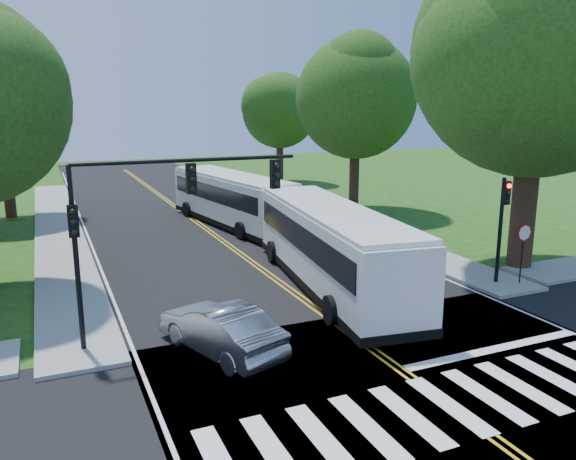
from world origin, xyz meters
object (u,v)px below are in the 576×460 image
bus_follow (232,198)px  hatchback (220,328)px  signal_ne (502,216)px  suv (384,254)px  dark_sedan (336,234)px  signal_nw (154,207)px  bus_lead (331,245)px

bus_follow → hatchback: size_ratio=2.72×
bus_follow → hatchback: 18.78m
signal_ne → suv: (-3.13, 3.83, -2.22)m
suv → dark_sedan: 4.82m
suv → bus_follow: bearing=-67.4°
signal_ne → signal_nw: bearing=-180.0°
suv → hatchback: bearing=37.8°
bus_follow → hatchback: bearing=62.1°
suv → signal_ne: bearing=137.1°
bus_lead → hatchback: bearing=43.2°
signal_ne → suv: size_ratio=0.83×
signal_nw → bus_follow: size_ratio=0.57×
bus_lead → suv: bearing=-153.4°
signal_ne → hatchback: signal_ne is taller
bus_lead → bus_follow: 13.40m
bus_follow → dark_sedan: size_ratio=2.81×
signal_ne → suv: bearing=129.2°
signal_ne → hatchback: size_ratio=0.95×
bus_lead → hatchback: size_ratio=2.84×
bus_lead → suv: size_ratio=2.49×
bus_follow → dark_sedan: (3.36, -7.45, -1.04)m
signal_nw → bus_follow: bearing=64.5°
signal_nw → bus_follow: 18.05m
signal_nw → bus_lead: 8.47m
bus_lead → hatchback: 7.52m
hatchback → suv: 10.87m
signal_ne → suv: signal_ne is taller
hatchback → signal_ne: bearing=168.2°
hatchback → dark_sedan: hatchback is taller
dark_sedan → signal_nw: bearing=33.7°
dark_sedan → bus_follow: bearing=-70.1°
hatchback → signal_nw: bearing=-65.6°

